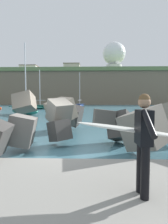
{
  "coord_description": "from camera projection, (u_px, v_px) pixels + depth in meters",
  "views": [
    {
      "loc": [
        1.38,
        -7.04,
        1.93
      ],
      "look_at": [
        1.15,
        0.5,
        1.4
      ],
      "focal_mm": 30.4,
      "sensor_mm": 36.0,
      "label": 1
    }
  ],
  "objects": [
    {
      "name": "mooring_buoy_inner",
      "position": [
        165.0,
        117.0,
        17.54
      ],
      "size": [
        0.44,
        0.44,
        0.44
      ],
      "color": "#E54C1E",
      "rests_on": "ground"
    },
    {
      "name": "surfer_with_board",
      "position": [
        140.0,
        136.0,
        3.35
      ],
      "size": [
        2.1,
        1.18,
        1.78
      ],
      "color": "black",
      "rests_on": "walkway_path"
    },
    {
      "name": "headland_bluff",
      "position": [
        73.0,
        89.0,
        82.58
      ],
      "size": [
        85.41,
        45.6,
        11.98
      ],
      "color": "#756651",
      "rests_on": "ground"
    },
    {
      "name": "station_building_central",
      "position": [
        30.0,
        72.0,
        89.52
      ],
      "size": [
        7.91,
        7.3,
        5.47
      ],
      "color": "silver",
      "rests_on": "headland_bluff"
    },
    {
      "name": "station_building_east",
      "position": [
        72.0,
        71.0,
        88.58
      ],
      "size": [
        7.52,
        6.33,
        6.21
      ],
      "color": "#B2ADA3",
      "rests_on": "headland_bluff"
    },
    {
      "name": "ground_plane",
      "position": [
        53.0,
        150.0,
        7.19
      ],
      "size": [
        400.0,
        400.0,
        0.0
      ],
      "primitive_type": "plane",
      "color": "#42707F"
    },
    {
      "name": "breakwater_jetty",
      "position": [
        65.0,
        121.0,
        8.33
      ],
      "size": [
        22.22,
        7.84,
        2.34
      ],
      "color": "gray",
      "rests_on": "ground"
    },
    {
      "name": "boat_mid_centre",
      "position": [
        39.0,
        107.0,
        35.61
      ],
      "size": [
        4.53,
        3.45,
        7.31
      ],
      "color": "#1E6656",
      "rests_on": "ground"
    },
    {
      "name": "boat_near_centre",
      "position": [
        25.0,
        110.0,
        22.52
      ],
      "size": [
        5.2,
        5.09,
        8.36
      ],
      "color": "#1E6656",
      "rests_on": "ground"
    },
    {
      "name": "walkway_path",
      "position": [
        8.0,
        206.0,
        3.2
      ],
      "size": [
        48.0,
        4.4,
        0.24
      ],
      "primitive_type": "cube",
      "color": "gray",
      "rests_on": "ground"
    },
    {
      "name": "mooring_buoy_middle",
      "position": [
        0.0,
        108.0,
        33.6
      ],
      "size": [
        0.44,
        0.44,
        0.44
      ],
      "color": "#E54C1E",
      "rests_on": "ground"
    },
    {
      "name": "boat_mid_left",
      "position": [
        79.0,
        105.0,
        44.11
      ],
      "size": [
        2.77,
        5.27,
        8.08
      ],
      "color": "navy",
      "rests_on": "ground"
    },
    {
      "name": "station_building_west",
      "position": [
        45.0,
        73.0,
        91.4
      ],
      "size": [
        4.97,
        6.32,
        4.51
      ],
      "color": "#B2ADA3",
      "rests_on": "headland_bluff"
    },
    {
      "name": "radar_dome",
      "position": [
        114.0,
        56.0,
        75.15
      ],
      "size": [
        8.94,
        8.94,
        12.33
      ],
      "color": "silver",
      "rests_on": "headland_bluff"
    }
  ]
}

